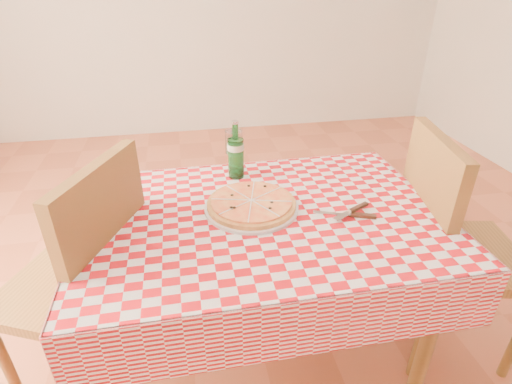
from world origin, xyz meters
The scene contains 8 objects.
dining_table centered at (0.00, 0.00, 0.66)m, with size 1.20×0.80×0.75m.
tablecloth centered at (0.00, 0.00, 0.75)m, with size 1.30×0.90×0.01m, color #9F0910.
chair_near centered at (0.75, -0.05, 0.58)m, with size 0.54×0.54×1.02m.
chair_far centered at (-0.65, 0.01, 0.58)m, with size 0.61×0.61×1.02m.
pizza_plate centered at (-0.04, 0.04, 0.78)m, with size 0.35×0.35×0.05m, color #BF843F, non-canonical shape.
water_bottle centered at (-0.06, 0.32, 0.88)m, with size 0.07×0.07×0.25m, color #186224, non-canonical shape.
wine_glass centered at (-0.06, 0.37, 0.85)m, with size 0.07×0.07×0.19m, color white, non-canonical shape.
cutlery centered at (0.30, -0.07, 0.77)m, with size 0.24×0.20×0.03m, color silver, non-canonical shape.
Camera 1 is at (-0.26, -1.21, 1.54)m, focal length 28.00 mm.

